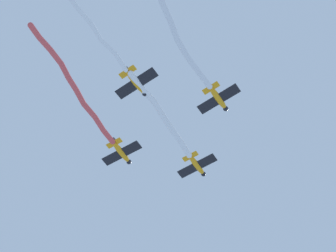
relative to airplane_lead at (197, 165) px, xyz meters
name	(u,v)px	position (x,y,z in m)	size (l,w,h in m)	color
airplane_lead	(197,165)	(0.00, 0.00, 0.00)	(5.63, 6.38, 1.74)	orange
smoke_trail_lead	(163,117)	(8.83, -6.50, -0.17)	(14.65, 11.16, 1.52)	white
airplane_left_wing	(122,153)	(1.63, -12.52, -0.40)	(5.58, 6.47, 1.74)	orange
smoke_trail_left_wing	(74,87)	(12.33, -20.15, 0.49)	(17.95, 13.17, 3.11)	#DB4C4C
airplane_right_wing	(218,98)	(12.52, 1.63, 0.30)	(5.69, 6.26, 1.74)	orange
smoke_trail_right_wing	(178,34)	(22.15, -5.53, -0.33)	(16.86, 10.80, 1.72)	white
airplane_slot	(136,83)	(14.15, -10.89, -0.20)	(5.67, 6.29, 1.74)	orange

